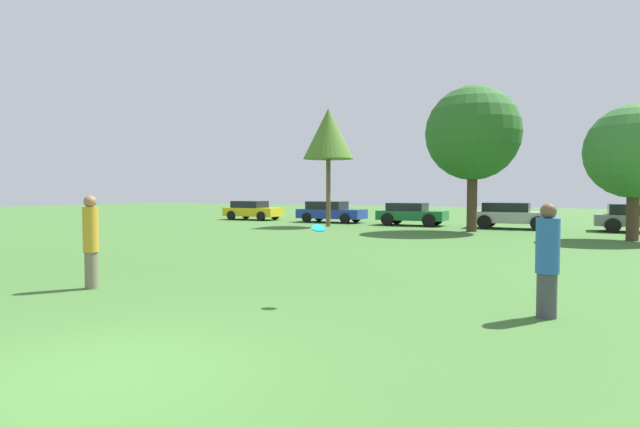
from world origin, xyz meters
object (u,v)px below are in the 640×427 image
at_px(tree_2, 634,152).
at_px(tree_0, 328,134).
at_px(person_thrower, 91,240).
at_px(parked_car_silver, 511,215).
at_px(parked_car_grey, 640,218).
at_px(person_catcher, 547,260).
at_px(tree_1, 473,134).
at_px(parked_car_blue, 330,211).
at_px(parked_car_yellow, 252,210).
at_px(frisbee, 318,228).
at_px(parked_car_green, 411,213).

bearing_deg(tree_2, tree_0, 172.81).
height_order(person_thrower, parked_car_silver, person_thrower).
bearing_deg(parked_car_grey, person_catcher, -98.95).
distance_m(person_catcher, tree_2, 15.13).
height_order(tree_0, tree_2, tree_0).
relative_size(tree_0, tree_1, 0.93).
xyz_separation_m(person_thrower, parked_car_blue, (-5.05, 21.39, -0.29)).
xyz_separation_m(person_catcher, tree_1, (-4.06, 16.42, 3.81)).
relative_size(parked_car_yellow, parked_car_silver, 0.95).
xyz_separation_m(tree_1, parked_car_grey, (7.18, 3.15, -4.00)).
height_order(parked_car_blue, parked_car_grey, parked_car_grey).
relative_size(frisbee, parked_car_grey, 0.06).
bearing_deg(parked_car_silver, tree_2, -42.65).
height_order(tree_1, parked_car_grey, tree_1).
height_order(parked_car_yellow, parked_car_grey, parked_car_grey).
height_order(tree_0, tree_1, tree_1).
height_order(parked_car_silver, parked_car_grey, parked_car_silver).
distance_m(person_catcher, tree_1, 17.34).
bearing_deg(person_thrower, parked_car_green, 78.31).
distance_m(tree_0, parked_car_silver, 10.57).
relative_size(frisbee, parked_car_green, 0.07).
relative_size(tree_0, parked_car_yellow, 1.67).
relative_size(parked_car_silver, parked_car_grey, 1.02).
distance_m(parked_car_green, parked_car_grey, 11.09).
xyz_separation_m(person_thrower, parked_car_yellow, (-11.07, 21.59, -0.30)).
relative_size(parked_car_blue, parked_car_grey, 1.05).
distance_m(tree_0, tree_1, 7.75).
relative_size(person_catcher, frisbee, 6.96).
height_order(parked_car_blue, parked_car_green, parked_car_blue).
bearing_deg(parked_car_silver, frisbee, -92.74).
distance_m(tree_2, parked_car_blue, 16.70).
bearing_deg(parked_car_green, person_catcher, -67.53).
bearing_deg(person_catcher, tree_1, -87.08).
height_order(tree_0, parked_car_blue, tree_0).
xyz_separation_m(parked_car_green, parked_car_grey, (11.08, 0.21, 0.01)).
bearing_deg(parked_car_blue, parked_car_grey, -0.67).
distance_m(frisbee, parked_car_yellow, 25.99).
bearing_deg(parked_car_green, frisbee, -77.59).
bearing_deg(parked_car_silver, tree_1, -116.69).
distance_m(person_thrower, parked_car_blue, 21.97).
xyz_separation_m(tree_0, parked_car_silver, (9.21, 2.82, -4.36)).
bearing_deg(parked_car_blue, parked_car_green, -4.57).
bearing_deg(parked_car_grey, person_thrower, -118.10).
bearing_deg(tree_1, frisbee, -88.41).
bearing_deg(tree_2, person_catcher, -99.23).
bearing_deg(parked_car_blue, tree_0, -65.79).
bearing_deg(tree_2, person_thrower, -123.07).
xyz_separation_m(tree_0, parked_car_green, (3.84, 2.85, -4.40)).
height_order(person_catcher, parked_car_grey, person_catcher).
relative_size(tree_2, parked_car_silver, 1.30).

